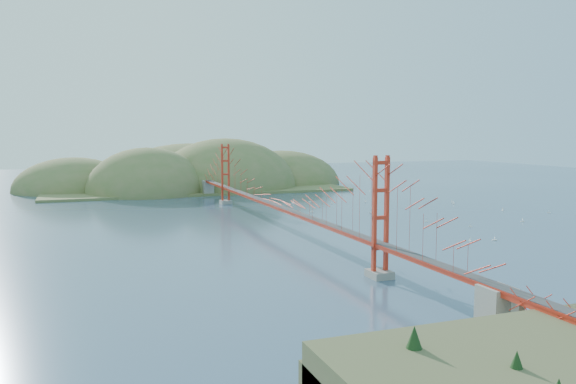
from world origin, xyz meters
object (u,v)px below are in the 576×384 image
object	(u,v)px
fort	(520,332)
sailboat_2	(522,221)
bridge	(276,180)
sailboat_0	(471,226)
sailboat_1	(426,221)

from	to	relation	value
fort	sailboat_2	xyz separation A→B (m)	(37.52, 39.93, -0.52)
bridge	sailboat_2	size ratio (longest dim) A/B	148.13
sailboat_2	bridge	bearing A→B (deg)	168.01
fort	sailboat_0	xyz separation A→B (m)	(26.83, 38.83, -0.53)
bridge	fort	bearing A→B (deg)	-89.52
bridge	fort	size ratio (longest dim) A/B	25.51
fort	sailboat_1	distance (m)	50.90
bridge	sailboat_1	size ratio (longest dim) A/B	149.30
fort	sailboat_0	distance (m)	47.20
sailboat_0	sailboat_1	size ratio (longest dim) A/B	0.95
sailboat_2	sailboat_0	bearing A→B (deg)	-174.11
sailboat_0	sailboat_2	world-z (taller)	sailboat_2
sailboat_0	sailboat_1	world-z (taller)	sailboat_1
sailboat_0	sailboat_1	distance (m)	7.17
sailboat_0	bridge	bearing A→B (deg)	161.42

